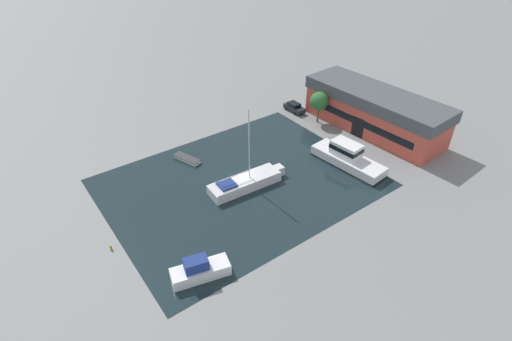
{
  "coord_description": "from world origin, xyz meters",
  "views": [
    {
      "loc": [
        38.12,
        -25.19,
        34.11
      ],
      "look_at": [
        0.0,
        2.74,
        1.0
      ],
      "focal_mm": 28.0,
      "sensor_mm": 36.0,
      "label": 1
    }
  ],
  "objects": [
    {
      "name": "warehouse_building",
      "position": [
        0.47,
        27.43,
        3.51
      ],
      "size": [
        25.47,
        9.77,
        6.93
      ],
      "rotation": [
        0.0,
        0.0,
        0.06
      ],
      "color": "#C64C3D",
      "rests_on": "ground"
    },
    {
      "name": "cabin_boat",
      "position": [
        11.38,
        -13.06,
        0.98
      ],
      "size": [
        3.69,
        6.66,
        2.7
      ],
      "rotation": [
        0.0,
        0.0,
        -0.25
      ],
      "color": "white",
      "rests_on": "water_canal"
    },
    {
      "name": "water_canal",
      "position": [
        0.0,
        0.0,
        0.0
      ],
      "size": [
        28.3,
        36.55,
        0.01
      ],
      "primitive_type": "cube",
      "color": "#19282D",
      "rests_on": "ground"
    },
    {
      "name": "parked_car",
      "position": [
        -12.64,
        20.93,
        0.85
      ],
      "size": [
        4.37,
        1.9,
        1.71
      ],
      "rotation": [
        0.0,
        0.0,
        4.72
      ],
      "color": "#1E2328",
      "rests_on": "ground"
    },
    {
      "name": "small_dinghy",
      "position": [
        -9.65,
        -3.4,
        0.29
      ],
      "size": [
        4.8,
        2.85,
        0.57
      ],
      "rotation": [
        0.0,
        0.0,
        5.04
      ],
      "color": "silver",
      "rests_on": "water_canal"
    },
    {
      "name": "sailboat_moored",
      "position": [
        1.21,
        0.1,
        0.79
      ],
      "size": [
        3.71,
        11.71,
        11.99
      ],
      "rotation": [
        0.0,
        0.0,
        -0.06
      ],
      "color": "silver",
      "rests_on": "water_canal"
    },
    {
      "name": "ground_plane",
      "position": [
        0.0,
        0.0,
        0.0
      ],
      "size": [
        440.0,
        440.0,
        0.0
      ],
      "primitive_type": "plane",
      "color": "gray"
    },
    {
      "name": "motor_cruiser",
      "position": [
        5.71,
        15.6,
        1.31
      ],
      "size": [
        12.05,
        4.88,
        3.65
      ],
      "rotation": [
        0.0,
        0.0,
        1.67
      ],
      "color": "white",
      "rests_on": "water_canal"
    },
    {
      "name": "quay_tree_near_building",
      "position": [
        -6.99,
        21.6,
        4.06
      ],
      "size": [
        3.24,
        3.24,
        5.7
      ],
      "color": "brown",
      "rests_on": "ground"
    },
    {
      "name": "mooring_bollard",
      "position": [
        1.83,
        -19.45,
        0.31
      ],
      "size": [
        0.28,
        0.28,
        0.59
      ],
      "color": "olive",
      "rests_on": "ground"
    }
  ]
}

